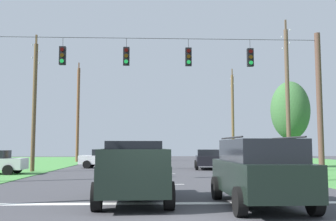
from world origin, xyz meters
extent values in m
cube|color=white|center=(0.00, 3.54, 0.00)|extent=(14.02, 0.45, 0.01)
cube|color=white|center=(0.00, 9.54, 0.00)|extent=(2.50, 0.15, 0.01)
cube|color=white|center=(0.00, 16.58, 0.00)|extent=(2.50, 0.15, 0.01)
cube|color=white|center=(0.00, 24.53, 0.00)|extent=(2.50, 0.15, 0.01)
cube|color=white|center=(0.00, 32.67, 0.00)|extent=(2.50, 0.15, 0.01)
cube|color=white|center=(0.00, 38.57, 0.00)|extent=(2.50, 0.15, 0.01)
cylinder|color=brown|center=(8.51, 11.05, 3.89)|extent=(0.30, 0.30, 7.78)
cylinder|color=black|center=(0.06, 11.05, 7.39)|extent=(16.90, 0.02, 0.02)
cylinder|color=black|center=(-4.89, 11.05, 7.15)|extent=(0.02, 0.02, 0.49)
cube|color=black|center=(-4.89, 11.05, 6.43)|extent=(0.32, 0.24, 0.95)
cylinder|color=#310503|center=(-4.89, 10.91, 6.72)|extent=(0.20, 0.04, 0.20)
cylinder|color=#352203|center=(-4.89, 10.91, 6.42)|extent=(0.20, 0.04, 0.20)
cylinder|color=green|center=(-4.89, 10.91, 6.12)|extent=(0.20, 0.04, 0.20)
cylinder|color=black|center=(-1.61, 11.05, 7.15)|extent=(0.02, 0.02, 0.49)
cube|color=black|center=(-1.61, 11.05, 6.43)|extent=(0.32, 0.24, 0.95)
cylinder|color=#310503|center=(-1.61, 10.91, 6.72)|extent=(0.20, 0.04, 0.20)
cylinder|color=#352203|center=(-1.61, 10.91, 6.42)|extent=(0.20, 0.04, 0.20)
cylinder|color=green|center=(-1.61, 10.91, 6.12)|extent=(0.20, 0.04, 0.20)
cylinder|color=black|center=(1.62, 11.05, 7.15)|extent=(0.02, 0.02, 0.49)
cube|color=black|center=(1.62, 11.05, 6.43)|extent=(0.32, 0.24, 0.95)
cylinder|color=#310503|center=(1.62, 10.91, 6.72)|extent=(0.20, 0.04, 0.20)
cylinder|color=#352203|center=(1.62, 10.91, 6.42)|extent=(0.20, 0.04, 0.20)
cylinder|color=green|center=(1.62, 10.91, 6.12)|extent=(0.20, 0.04, 0.20)
cylinder|color=black|center=(4.89, 11.05, 7.15)|extent=(0.02, 0.02, 0.49)
cube|color=black|center=(4.89, 11.05, 6.43)|extent=(0.32, 0.24, 0.95)
cylinder|color=#310503|center=(4.89, 10.91, 6.72)|extent=(0.20, 0.04, 0.20)
cylinder|color=#352203|center=(4.89, 10.91, 6.42)|extent=(0.20, 0.04, 0.20)
cylinder|color=green|center=(4.89, 10.91, 6.12)|extent=(0.20, 0.04, 0.20)
cube|color=black|center=(-0.87, 4.04, 0.82)|extent=(2.26, 5.49, 0.85)
cube|color=black|center=(-0.90, 4.69, 1.60)|extent=(1.94, 1.99, 0.70)
cube|color=black|center=(-1.74, 2.65, 1.48)|extent=(0.21, 2.38, 0.45)
cube|color=black|center=(0.13, 2.74, 1.48)|extent=(0.21, 2.38, 0.45)
cube|color=black|center=(-0.74, 1.40, 1.48)|extent=(1.96, 0.19, 0.45)
cylinder|color=black|center=(-1.96, 5.83, 0.40)|extent=(0.32, 0.81, 0.80)
cylinder|color=black|center=(0.04, 5.93, 0.40)|extent=(0.32, 0.81, 0.80)
cylinder|color=black|center=(-1.78, 2.16, 0.40)|extent=(0.32, 0.81, 0.80)
cylinder|color=black|center=(0.22, 2.26, 0.40)|extent=(0.32, 0.81, 0.80)
cube|color=black|center=(2.92, 2.81, 0.85)|extent=(2.02, 4.83, 0.95)
cube|color=black|center=(2.92, 2.66, 1.66)|extent=(1.85, 3.23, 0.65)
cylinder|color=black|center=(2.07, 2.65, 2.03)|extent=(0.09, 2.72, 0.05)
cylinder|color=black|center=(3.77, 2.67, 2.03)|extent=(0.09, 2.72, 0.05)
cylinder|color=black|center=(1.92, 4.43, 0.38)|extent=(0.27, 0.76, 0.76)
cylinder|color=black|center=(3.87, 4.46, 0.38)|extent=(0.27, 0.76, 0.76)
cylinder|color=black|center=(1.97, 1.17, 0.38)|extent=(0.27, 0.76, 0.76)
cylinder|color=black|center=(3.92, 1.19, 0.38)|extent=(0.27, 0.76, 0.76)
cube|color=silver|center=(-4.00, 23.43, 0.67)|extent=(4.39, 2.02, 0.70)
cube|color=black|center=(-4.00, 23.43, 1.27)|extent=(2.18, 1.73, 0.50)
cylinder|color=black|center=(-2.53, 24.26, 0.32)|extent=(0.65, 0.25, 0.64)
cylinder|color=black|center=(-2.63, 22.46, 0.32)|extent=(0.65, 0.25, 0.64)
cylinder|color=black|center=(-5.37, 24.41, 0.32)|extent=(0.65, 0.25, 0.64)
cylinder|color=black|center=(-5.46, 22.61, 0.32)|extent=(0.65, 0.25, 0.64)
cylinder|color=black|center=(-9.08, 17.17, 0.32)|extent=(0.65, 0.24, 0.64)
cylinder|color=black|center=(-9.02, 15.38, 0.32)|extent=(0.65, 0.24, 0.64)
cube|color=black|center=(4.11, 21.56, 0.67)|extent=(2.16, 4.44, 0.70)
cube|color=black|center=(4.11, 21.56, 1.27)|extent=(1.80, 2.23, 0.50)
cylinder|color=black|center=(3.34, 23.06, 0.32)|extent=(0.27, 0.66, 0.64)
cylinder|color=black|center=(5.13, 22.90, 0.32)|extent=(0.27, 0.66, 0.64)
cylinder|color=black|center=(3.09, 20.23, 0.32)|extent=(0.27, 0.66, 0.64)
cylinder|color=black|center=(4.89, 20.07, 0.32)|extent=(0.27, 0.66, 0.64)
cylinder|color=brown|center=(9.41, 18.28, 5.11)|extent=(0.30, 0.30, 10.21)
cube|color=brown|center=(9.41, 18.28, 9.81)|extent=(0.12, 0.12, 2.26)
cylinder|color=#B2B7BC|center=(9.41, 19.18, 9.93)|extent=(0.08, 0.08, 0.12)
cylinder|color=#B2B7BC|center=(9.41, 17.38, 9.93)|extent=(0.08, 0.08, 0.12)
cube|color=brown|center=(9.41, 18.28, 8.91)|extent=(0.12, 0.12, 1.90)
cylinder|color=#B2B7BC|center=(9.41, 19.04, 9.03)|extent=(0.08, 0.08, 0.12)
cylinder|color=#B2B7BC|center=(9.41, 17.52, 9.03)|extent=(0.08, 0.08, 0.12)
cylinder|color=brown|center=(9.47, 37.35, 5.21)|extent=(0.33, 0.33, 10.42)
cube|color=brown|center=(9.47, 37.35, 10.02)|extent=(0.12, 0.12, 2.32)
cylinder|color=#B2B7BC|center=(9.47, 38.28, 10.14)|extent=(0.08, 0.08, 0.12)
cylinder|color=#B2B7BC|center=(9.47, 36.42, 10.14)|extent=(0.08, 0.08, 0.12)
cube|color=brown|center=(9.47, 37.35, 9.12)|extent=(0.12, 0.12, 2.27)
cylinder|color=#B2B7BC|center=(9.47, 38.26, 9.24)|extent=(0.08, 0.08, 0.12)
cylinder|color=#B2B7BC|center=(9.47, 36.44, 9.24)|extent=(0.08, 0.08, 0.12)
cylinder|color=brown|center=(-8.59, 18.77, 4.53)|extent=(0.29, 0.29, 9.07)
cube|color=brown|center=(-8.59, 18.77, 8.67)|extent=(0.12, 0.12, 2.17)
cylinder|color=#B2B7BC|center=(-8.59, 19.63, 8.79)|extent=(0.08, 0.08, 0.12)
cylinder|color=#B2B7BC|center=(-8.59, 17.90, 8.79)|extent=(0.08, 0.08, 0.12)
cube|color=brown|center=(-8.59, 18.77, 7.77)|extent=(0.12, 0.12, 2.08)
cylinder|color=#B2B7BC|center=(-8.59, 19.60, 7.89)|extent=(0.08, 0.08, 0.12)
cylinder|color=#B2B7BC|center=(-8.59, 17.94, 7.89)|extent=(0.08, 0.08, 0.12)
cylinder|color=brown|center=(-8.73, 35.60, 5.37)|extent=(0.33, 0.33, 10.74)
cube|color=brown|center=(-8.73, 35.60, 10.34)|extent=(0.12, 0.12, 2.11)
cylinder|color=#B2B7BC|center=(-8.73, 36.44, 10.46)|extent=(0.08, 0.08, 0.12)
cylinder|color=#B2B7BC|center=(-8.73, 34.76, 10.46)|extent=(0.08, 0.08, 0.12)
cylinder|color=brown|center=(11.25, 22.89, 1.71)|extent=(0.30, 0.30, 3.42)
ellipsoid|color=#366233|center=(11.25, 22.89, 4.76)|extent=(3.20, 3.20, 4.86)
camera|label=1|loc=(-0.27, -8.71, 1.78)|focal=41.32mm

